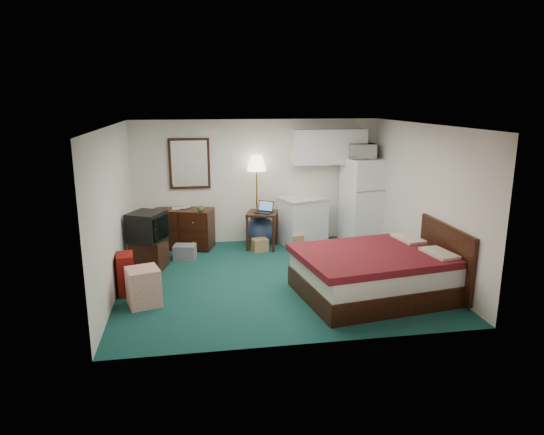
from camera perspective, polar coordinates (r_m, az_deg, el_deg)
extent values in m
cube|color=#0F2F2C|center=(8.10, 0.46, -7.13)|extent=(5.00, 4.50, 0.01)
cube|color=silver|center=(7.57, 0.49, 10.83)|extent=(5.00, 4.50, 0.01)
cube|color=silver|center=(9.92, -1.75, 4.26)|extent=(5.00, 0.01, 2.50)
cube|color=silver|center=(5.61, 4.41, -3.28)|extent=(5.00, 0.01, 2.50)
cube|color=silver|center=(7.72, -18.13, 0.83)|extent=(0.01, 4.50, 2.50)
cube|color=silver|center=(8.52, 17.29, 2.06)|extent=(0.01, 4.50, 2.50)
sphere|color=navy|center=(9.83, -1.40, -1.50)|extent=(0.67, 0.67, 0.60)
imported|color=white|center=(9.98, 10.52, 7.88)|extent=(0.58, 0.37, 0.37)
imported|color=#B0734C|center=(9.68, -11.70, 1.63)|extent=(0.16, 0.02, 0.22)
imported|color=#B0734C|center=(9.77, -10.62, 1.74)|extent=(0.14, 0.11, 0.21)
imported|color=#427C3D|center=(9.41, -8.40, 1.09)|extent=(0.13, 0.11, 0.12)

